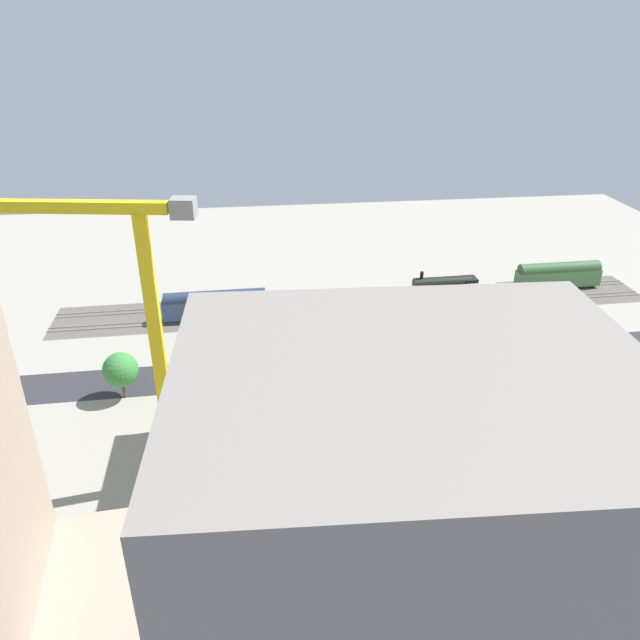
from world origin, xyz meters
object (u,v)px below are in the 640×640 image
at_px(tower_crane, 147,337).
at_px(locomotive, 448,286).
at_px(street_tree_0, 281,361).
at_px(parked_car_4, 326,352).
at_px(passenger_coach, 558,275).
at_px(parked_car_5, 287,356).
at_px(parked_car_1, 434,345).
at_px(street_tree_1, 391,354).
at_px(construction_building, 369,387).
at_px(freight_coach_far, 215,304).
at_px(box_truck_0, 298,388).
at_px(parked_car_0, 468,344).
at_px(parked_car_3, 363,351).
at_px(box_truck_1, 302,385).
at_px(traffic_light, 327,329).
at_px(street_tree_2, 121,370).
at_px(platform_canopy_near, 375,303).
at_px(parked_car_6, 252,357).
at_px(street_tree_3, 208,365).
at_px(parked_car_2, 397,349).
at_px(street_tree_4, 357,354).

bearing_deg(tower_crane, locomotive, -135.57).
bearing_deg(street_tree_0, parked_car_4, -131.67).
relative_size(passenger_coach, parked_car_5, 4.34).
xyz_separation_m(parked_car_1, street_tree_1, (9.69, 8.04, 3.50)).
relative_size(construction_building, street_tree_1, 5.94).
xyz_separation_m(parked_car_4, tower_crane, (23.80, 28.56, 19.65)).
bearing_deg(freight_coach_far, box_truck_0, 114.61).
distance_m(parked_car_0, parked_car_3, 18.69).
distance_m(parked_car_5, construction_building, 27.20).
distance_m(locomotive, box_truck_1, 47.86).
bearing_deg(traffic_light, street_tree_1, 135.72).
distance_m(construction_building, street_tree_2, 38.17).
bearing_deg(platform_canopy_near, parked_car_3, 69.94).
distance_m(parked_car_4, construction_building, 26.06).
bearing_deg(box_truck_1, passenger_coach, -149.59).
height_order(construction_building, street_tree_2, construction_building).
relative_size(platform_canopy_near, locomotive, 4.13).
bearing_deg(street_tree_2, tower_crane, 112.56).
bearing_deg(traffic_light, parked_car_0, 176.65).
bearing_deg(tower_crane, passenger_coach, -146.10).
distance_m(platform_canopy_near, construction_building, 37.78).
bearing_deg(freight_coach_far, parked_car_6, 110.50).
xyz_separation_m(parked_car_4, box_truck_1, (5.22, 11.16, 0.95)).
relative_size(construction_building, street_tree_0, 5.04).
height_order(passenger_coach, parked_car_0, passenger_coach).
bearing_deg(freight_coach_far, parked_car_3, 145.62).
distance_m(parked_car_1, box_truck_0, 27.66).
height_order(parked_car_4, construction_building, construction_building).
xyz_separation_m(locomotive, passenger_coach, (-24.03, -0.00, 1.18)).
height_order(parked_car_1, parked_car_5, parked_car_5).
height_order(street_tree_0, street_tree_3, street_tree_0).
bearing_deg(street_tree_3, parked_car_3, -163.53).
xyz_separation_m(freight_coach_far, parked_car_4, (-18.97, 16.89, -2.29)).
relative_size(platform_canopy_near, street_tree_2, 8.07).
bearing_deg(street_tree_1, street_tree_2, 1.22).
height_order(parked_car_4, parked_car_5, parked_car_4).
bearing_deg(street_tree_2, street_tree_1, -178.78).
bearing_deg(platform_canopy_near, traffic_light, 45.44).
bearing_deg(parked_car_3, construction_building, 80.45).
bearing_deg(construction_building, freight_coach_far, -63.90).
distance_m(parked_car_2, parked_car_6, 24.86).
relative_size(platform_canopy_near, street_tree_3, 9.34).
bearing_deg(construction_building, platform_canopy_near, -104.25).
bearing_deg(passenger_coach, street_tree_4, 32.80).
bearing_deg(parked_car_4, parked_car_6, 0.61).
distance_m(street_tree_0, traffic_light, 13.46).
relative_size(construction_building, street_tree_3, 5.90).
height_order(street_tree_2, traffic_light, street_tree_2).
xyz_separation_m(platform_canopy_near, street_tree_3, (30.14, 19.87, 0.52)).
xyz_separation_m(platform_canopy_near, parked_car_2, (-1.45, 12.45, -3.08)).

